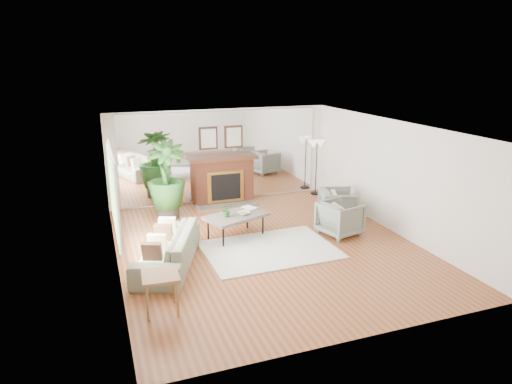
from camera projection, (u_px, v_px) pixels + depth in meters
name	position (u px, v px, depth m)	size (l,w,h in m)	color
ground	(267.00, 246.00, 9.55)	(7.00, 7.00, 0.00)	brown
wall_left	(113.00, 204.00, 8.22)	(0.02, 7.00, 2.50)	silver
wall_right	(392.00, 176.00, 10.17)	(0.02, 7.00, 2.50)	silver
wall_back	(221.00, 155.00, 12.34)	(6.00, 0.02, 2.50)	silver
mirror_panel	(221.00, 156.00, 12.33)	(5.40, 0.04, 2.40)	silver
window_panel	(113.00, 193.00, 8.56)	(0.04, 2.40, 1.50)	#B2E09E
fireplace	(224.00, 179.00, 12.30)	(1.85, 0.83, 2.05)	brown
area_rug	(269.00, 249.00, 9.35)	(2.63, 1.88, 0.03)	silver
coffee_table	(236.00, 217.00, 9.89)	(1.49, 1.17, 0.52)	#62584E
sofa	(167.00, 249.00, 8.60)	(2.28, 0.89, 0.66)	slate
armchair_back	(338.00, 205.00, 11.03)	(0.81, 0.83, 0.76)	gray
armchair_front	(340.00, 218.00, 10.10)	(0.80, 0.83, 0.75)	gray
side_table	(161.00, 281.00, 6.95)	(0.59, 0.59, 0.63)	#9A643D
potted_ficus	(166.00, 178.00, 10.96)	(1.01, 1.01, 1.90)	#28241E
floor_lamp	(317.00, 148.00, 12.85)	(0.51, 0.28, 1.57)	black
tabletop_plant	(226.00, 210.00, 9.74)	(0.26, 0.22, 0.28)	#2C5B21
fruit_bowl	(243.00, 213.00, 9.88)	(0.25, 0.25, 0.06)	#9A643D
book	(246.00, 209.00, 10.23)	(0.23, 0.32, 0.02)	#9A643D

